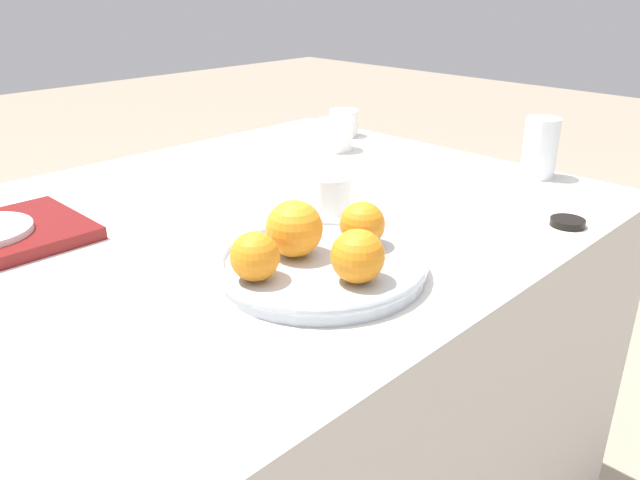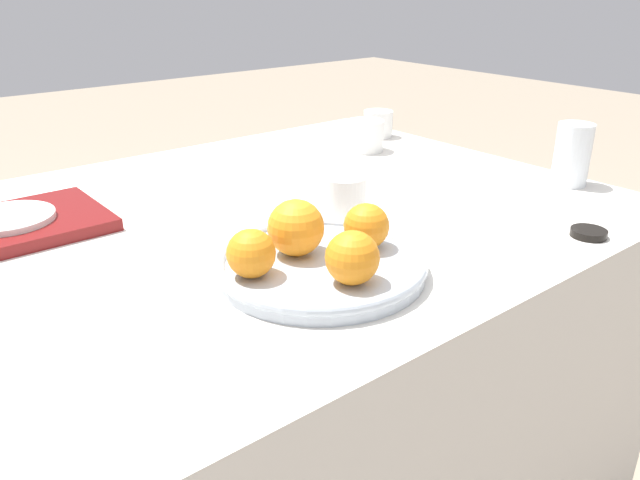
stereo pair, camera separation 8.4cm
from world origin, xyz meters
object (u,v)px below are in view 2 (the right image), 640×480
object	(u,v)px
orange_2	(366,226)
orange_0	(296,228)
serving_tray	(10,227)
orange_3	(251,253)
cup_2	(365,136)
soy_dish	(589,233)
cup_0	(344,196)
water_glass	(572,155)
side_plate	(8,218)
cup_1	(378,124)
fruit_platter	(320,264)
orange_1	(352,258)

from	to	relation	value
orange_2	orange_0	bearing A→B (deg)	154.20
serving_tray	orange_3	bearing A→B (deg)	-64.49
orange_0	cup_2	world-z (taller)	orange_0
cup_2	serving_tray	bearing A→B (deg)	-179.14
orange_0	soy_dish	xyz separation A→B (m)	(0.42, -0.20, -0.05)
orange_0	cup_0	xyz separation A→B (m)	(0.19, 0.11, -0.02)
water_glass	serving_tray	world-z (taller)	water_glass
side_plate	cup_1	distance (m)	0.90
fruit_platter	soy_dish	xyz separation A→B (m)	(0.41, -0.16, -0.01)
orange_0	orange_3	distance (m)	0.09
orange_3	side_plate	xyz separation A→B (m)	(-0.19, 0.41, -0.03)
orange_0	orange_1	distance (m)	0.11
side_plate	cup_0	world-z (taller)	cup_0
water_glass	orange_3	bearing A→B (deg)	178.52
cup_2	fruit_platter	bearing A→B (deg)	-138.18
water_glass	soy_dish	bearing A→B (deg)	-142.62
orange_1	cup_2	world-z (taller)	orange_1
water_glass	cup_2	world-z (taller)	water_glass
orange_3	cup_1	bearing A→B (deg)	35.19
orange_2	water_glass	distance (m)	0.55
orange_3	cup_2	bearing A→B (deg)	35.47
side_plate	cup_0	distance (m)	0.54
cup_2	soy_dish	bearing A→B (deg)	-97.38
fruit_platter	orange_3	world-z (taller)	orange_3
orange_0	orange_2	bearing A→B (deg)	-25.80
cup_1	orange_1	bearing A→B (deg)	-136.11
orange_1	cup_0	xyz separation A→B (m)	(0.18, 0.23, -0.02)
serving_tray	fruit_platter	bearing A→B (deg)	-55.50
water_glass	soy_dish	world-z (taller)	water_glass
side_plate	cup_0	size ratio (longest dim) A/B	1.85
orange_2	cup_0	bearing A→B (deg)	58.93
cup_1	soy_dish	xyz separation A→B (m)	(-0.19, -0.68, -0.03)
side_plate	soy_dish	world-z (taller)	side_plate
orange_1	side_plate	size ratio (longest dim) A/B	0.49
orange_2	orange_3	bearing A→B (deg)	171.97
orange_1	orange_3	bearing A→B (deg)	132.69
orange_1	cup_0	bearing A→B (deg)	50.99
fruit_platter	serving_tray	distance (m)	0.52
side_plate	water_glass	bearing A→B (deg)	-24.83
serving_tray	soy_dish	xyz separation A→B (m)	(0.70, -0.59, -0.00)
water_glass	cup_1	xyz separation A→B (m)	(-0.02, 0.52, -0.03)
orange_3	serving_tray	xyz separation A→B (m)	(-0.19, 0.41, -0.04)
orange_0	cup_0	world-z (taller)	orange_0
fruit_platter	side_plate	bearing A→B (deg)	124.50
orange_0	side_plate	xyz separation A→B (m)	(-0.28, 0.39, -0.03)
fruit_platter	serving_tray	bearing A→B (deg)	124.50
orange_2	serving_tray	bearing A→B (deg)	130.76
soy_dish	orange_2	bearing A→B (deg)	154.43
orange_2	cup_2	size ratio (longest dim) A/B	0.77
water_glass	soy_dish	xyz separation A→B (m)	(-0.22, -0.16, -0.05)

